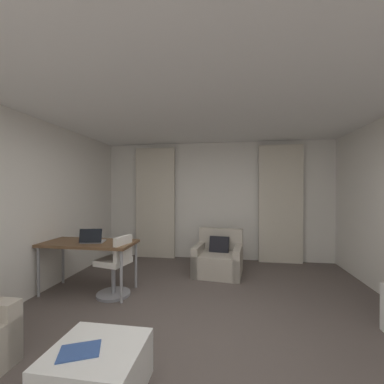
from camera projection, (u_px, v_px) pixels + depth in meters
ground_plane at (200, 340)px, 2.50m from camera, size 12.00×12.00×0.00m
wall_window at (216, 201)px, 5.48m from camera, size 5.12×0.06×2.60m
ceiling at (200, 83)px, 2.48m from camera, size 5.12×6.12×0.06m
curtain_left_panel at (155, 203)px, 5.56m from camera, size 0.90×0.06×2.50m
curtain_right_panel at (281, 204)px, 5.15m from camera, size 0.90×0.06×2.50m
armchair at (219, 259)px, 4.49m from camera, size 0.93×0.86×0.79m
desk at (89, 246)px, 3.68m from camera, size 1.37×0.63×0.76m
desk_chair at (116, 269)px, 3.54m from camera, size 0.48×0.48×0.88m
laptop at (92, 240)px, 3.62m from camera, size 0.36×0.30×0.22m
coffee_table at (97, 372)px, 1.82m from camera, size 0.68×0.61×0.37m
magazine_open at (80, 351)px, 1.77m from camera, size 0.34×0.30×0.01m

